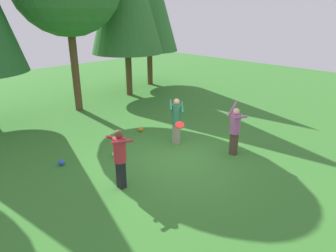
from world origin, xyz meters
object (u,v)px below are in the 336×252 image
object	(u,v)px
ball_orange	(141,129)
person_catcher	(120,154)
frisbee	(180,125)
person_thrower	(235,127)
ball_white	(115,154)
person_bystander	(176,117)
ball_blue	(61,162)

from	to	relation	value
ball_orange	person_catcher	bearing A→B (deg)	-136.76
frisbee	person_catcher	bearing A→B (deg)	169.33
person_thrower	ball_white	size ratio (longest dim) A/B	9.40
person_catcher	person_bystander	world-z (taller)	person_bystander
ball_blue	ball_orange	distance (m)	3.68
ball_blue	ball_orange	world-z (taller)	ball_orange
person_catcher	ball_white	xyz separation A→B (m)	(0.97, 1.70, -0.92)
person_catcher	frisbee	size ratio (longest dim) A/B	4.68
person_bystander	ball_blue	distance (m)	4.14
frisbee	ball_blue	distance (m)	3.96
person_thrower	ball_orange	distance (m)	4.02
person_thrower	ball_white	distance (m)	4.09
ball_blue	person_thrower	bearing A→B (deg)	-36.11
person_catcher	person_bystander	xyz separation A→B (m)	(3.20, 1.02, 0.01)
person_thrower	ball_white	bearing A→B (deg)	-25.60
frisbee	ball_orange	distance (m)	3.68
ball_orange	ball_white	xyz separation A→B (m)	(-2.08, -1.17, -0.00)
ball_blue	ball_white	size ratio (longest dim) A/B	1.01
frisbee	ball_white	world-z (taller)	frisbee
person_catcher	frisbee	bearing A→B (deg)	-0.00
person_catcher	ball_white	distance (m)	2.16
person_thrower	frisbee	world-z (taller)	person_thrower
ball_blue	person_bystander	bearing A→B (deg)	-19.75
frisbee	ball_white	xyz separation A→B (m)	(-0.95, 2.06, -1.35)
person_bystander	person_catcher	bearing A→B (deg)	-29.43
ball_blue	ball_white	distance (m)	1.71
person_thrower	person_bystander	bearing A→B (deg)	-52.91
person_catcher	ball_blue	size ratio (longest dim) A/B	8.76
person_catcher	ball_orange	size ratio (longest dim) A/B	8.69
person_catcher	ball_orange	xyz separation A→B (m)	(3.05, 2.87, -0.92)
person_thrower	ball_orange	xyz separation A→B (m)	(-0.91, 3.81, -0.88)
person_thrower	person_catcher	size ratio (longest dim) A/B	1.06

